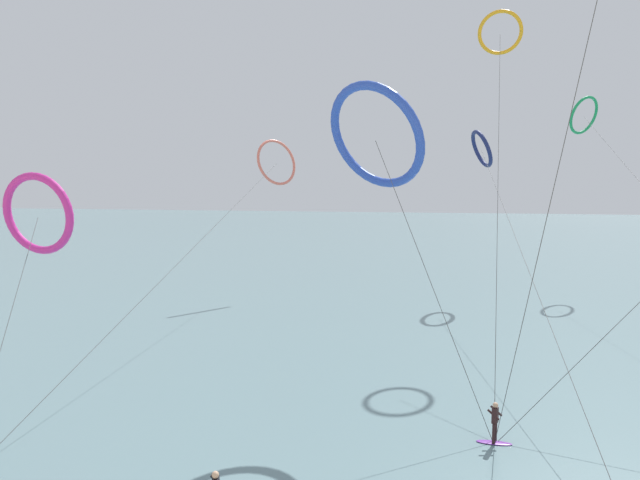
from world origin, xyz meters
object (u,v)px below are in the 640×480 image
at_px(kite_emerald, 584,116).
at_px(kite_coral, 276,162).
at_px(kite_magenta, 38,214).
at_px(kite_navy, 482,149).
at_px(kite_amber, 500,33).
at_px(surfer_violet, 495,425).
at_px(kite_cobalt, 376,136).

relative_size(kite_emerald, kite_coral, 1.24).
xyz_separation_m(kite_magenta, kite_emerald, (35.07, 37.43, 8.69)).
distance_m(kite_emerald, kite_navy, 13.94).
relative_size(kite_amber, kite_coral, 0.61).
bearing_deg(surfer_violet, kite_emerald, -176.41).
bearing_deg(kite_magenta, kite_navy, -126.45).
height_order(kite_amber, kite_navy, kite_amber).
height_order(kite_magenta, kite_navy, kite_navy).
distance_m(kite_coral, kite_cobalt, 28.78).
height_order(surfer_violet, kite_amber, kite_amber).
xyz_separation_m(kite_navy, kite_cobalt, (-6.57, -28.71, -1.12)).
bearing_deg(kite_cobalt, kite_magenta, 35.22).
bearing_deg(kite_amber, kite_emerald, -114.62).
distance_m(kite_amber, kite_navy, 13.01).
bearing_deg(kite_amber, surfer_violet, 89.88).
relative_size(kite_magenta, kite_amber, 0.51).
distance_m(kite_magenta, kite_navy, 38.43).
distance_m(kite_emerald, kite_cobalt, 40.99).
height_order(kite_amber, kite_coral, kite_amber).
xyz_separation_m(kite_navy, kite_coral, (-19.28, -2.89, -1.20)).
height_order(kite_emerald, kite_cobalt, kite_emerald).
height_order(kite_magenta, kite_emerald, kite_emerald).
bearing_deg(kite_magenta, kite_amber, -139.35).
height_order(kite_magenta, kite_cobalt, kite_cobalt).
relative_size(surfer_violet, kite_navy, 0.04).
relative_size(kite_emerald, kite_cobalt, 3.14).
distance_m(kite_amber, kite_cobalt, 21.60).
relative_size(kite_magenta, kite_coral, 0.31).
bearing_deg(surfer_violet, kite_amber, -164.42).
height_order(surfer_violet, kite_coral, kite_coral).
bearing_deg(kite_amber, kite_coral, -16.56).
bearing_deg(kite_cobalt, kite_navy, -69.41).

